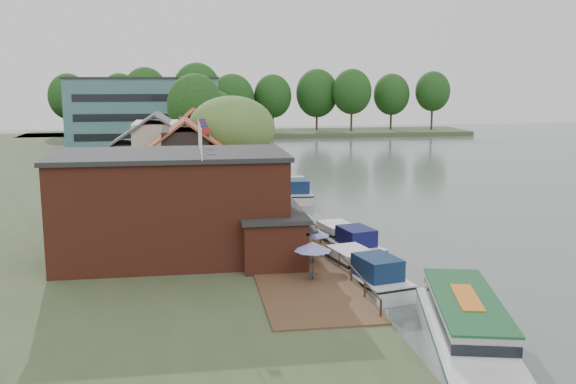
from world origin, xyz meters
name	(u,v)px	position (x,y,z in m)	size (l,w,h in m)	color
ground	(393,258)	(0.00, 0.00, 0.00)	(260.00, 260.00, 0.00)	#515E5A
land_bank	(60,185)	(-30.00, 35.00, 0.50)	(50.00, 140.00, 1.00)	#384728
quay_deck	(269,219)	(-8.00, 10.00, 1.05)	(6.00, 50.00, 0.10)	#47301E
quay_rail	(298,211)	(-5.30, 10.50, 1.50)	(0.20, 49.00, 1.00)	black
pub	(202,205)	(-14.00, -1.00, 4.65)	(20.00, 11.00, 7.30)	maroon
hotel_block	(144,113)	(-22.00, 70.00, 7.15)	(25.40, 12.40, 12.30)	#38666B
cottage_a	(186,166)	(-15.00, 14.00, 5.25)	(8.60, 7.60, 8.50)	black
cottage_b	(157,154)	(-18.00, 24.00, 5.25)	(9.60, 8.60, 8.50)	beige
cottage_c	(194,145)	(-14.00, 33.00, 5.25)	(7.60, 7.60, 8.50)	black
willow	(232,149)	(-10.50, 19.00, 6.21)	(8.60, 8.60, 10.43)	#476B2D
umbrella_0	(313,261)	(-7.59, -7.56, 2.29)	(2.27, 2.27, 2.38)	navy
umbrella_1	(313,245)	(-6.81, -3.85, 2.29)	(2.17, 2.17, 2.38)	#1A1B94
umbrella_2	(293,238)	(-7.85, -1.72, 2.29)	(2.40, 2.40, 2.38)	navy
umbrella_3	(300,226)	(-6.74, 1.58, 2.29)	(2.10, 2.10, 2.38)	#1B4A95
umbrella_4	(288,217)	(-7.14, 4.76, 2.29)	(2.20, 2.20, 2.38)	navy
umbrella_5	(280,211)	(-7.47, 7.17, 2.29)	(2.14, 2.14, 2.38)	#1C259B
umbrella_6	(272,203)	(-7.57, 10.82, 2.29)	(2.21, 2.21, 2.38)	navy
cruiser_0	(363,267)	(-3.97, -5.78, 1.19)	(3.17, 9.81, 2.37)	silver
cruiser_1	(345,237)	(-3.13, 2.17, 1.14)	(3.07, 9.49, 2.28)	white
cruiser_2	(296,188)	(-3.20, 24.28, 1.23)	(3.26, 10.09, 2.45)	silver
tour_boat	(468,329)	(-1.93, -16.98, 1.41)	(3.65, 12.92, 2.82)	silver
swan	(385,320)	(-4.50, -12.31, 0.22)	(0.44, 0.44, 0.44)	white
bank_tree_0	(195,123)	(-13.73, 40.15, 7.35)	(7.13, 7.13, 12.70)	#143811
bank_tree_1	(195,123)	(-13.65, 48.39, 6.76)	(6.64, 6.64, 11.53)	#143811
bank_tree_2	(217,123)	(-10.12, 57.61, 6.06)	(6.23, 6.23, 10.11)	#143811
bank_tree_3	(212,115)	(-10.17, 77.39, 6.17)	(6.01, 6.01, 10.33)	#143811
bank_tree_4	(201,107)	(-11.96, 85.39, 7.38)	(6.51, 6.51, 12.76)	#143811
bank_tree_5	(183,106)	(-15.47, 94.88, 7.21)	(6.76, 6.76, 12.42)	#143811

